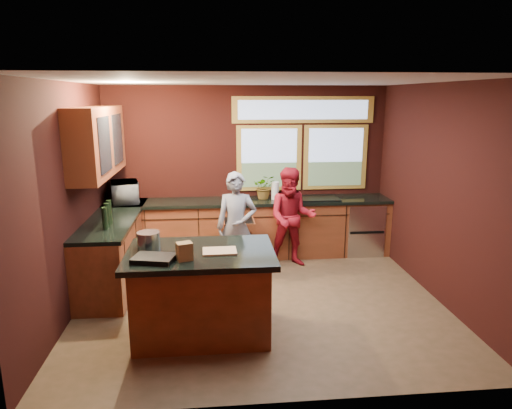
{
  "coord_description": "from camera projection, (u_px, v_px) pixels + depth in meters",
  "views": [
    {
      "loc": [
        -0.57,
        -5.33,
        2.53
      ],
      "look_at": [
        -0.02,
        0.4,
        1.16
      ],
      "focal_mm": 32.0,
      "sensor_mm": 36.0,
      "label": 1
    }
  ],
  "objects": [
    {
      "name": "potted_plant",
      "position": [
        264.0,
        187.0,
        7.26
      ],
      "size": [
        0.35,
        0.3,
        0.39
      ],
      "primitive_type": "imported",
      "color": "#999999",
      "rests_on": "back_counter"
    },
    {
      "name": "back_counter",
      "position": [
        262.0,
        228.0,
        7.36
      ],
      "size": [
        4.5,
        0.64,
        0.93
      ],
      "color": "#552A14",
      "rests_on": "floor"
    },
    {
      "name": "black_tray",
      "position": [
        154.0,
        259.0,
        4.5
      ],
      "size": [
        0.45,
        0.36,
        0.05
      ],
      "primitive_type": "cube",
      "rotation": [
        0.0,
        0.0,
        -0.23
      ],
      "color": "black",
      "rests_on": "island"
    },
    {
      "name": "cutting_board",
      "position": [
        220.0,
        251.0,
        4.76
      ],
      "size": [
        0.36,
        0.26,
        0.02
      ],
      "primitive_type": "cube",
      "rotation": [
        0.0,
        0.0,
        0.02
      ],
      "color": "tan",
      "rests_on": "island"
    },
    {
      "name": "paper_towel",
      "position": [
        275.0,
        191.0,
        7.24
      ],
      "size": [
        0.12,
        0.12,
        0.28
      ],
      "primitive_type": "cylinder",
      "color": "silver",
      "rests_on": "back_counter"
    },
    {
      "name": "person_grey",
      "position": [
        236.0,
        227.0,
        6.32
      ],
      "size": [
        0.6,
        0.44,
        1.53
      ],
      "primitive_type": "imported",
      "rotation": [
        0.0,
        0.0,
        -0.13
      ],
      "color": "slate",
      "rests_on": "floor"
    },
    {
      "name": "island",
      "position": [
        202.0,
        292.0,
        4.9
      ],
      "size": [
        1.55,
        1.05,
        0.95
      ],
      "color": "#552A14",
      "rests_on": "floor"
    },
    {
      "name": "left_counter",
      "position": [
        115.0,
        249.0,
        6.34
      ],
      "size": [
        0.64,
        2.3,
        0.93
      ],
      "color": "#552A14",
      "rests_on": "floor"
    },
    {
      "name": "stock_pot",
      "position": [
        149.0,
        240.0,
        4.86
      ],
      "size": [
        0.24,
        0.24,
        0.18
      ],
      "primitive_type": "cylinder",
      "color": "#ABABB0",
      "rests_on": "island"
    },
    {
      "name": "paper_bag",
      "position": [
        184.0,
        251.0,
        4.51
      ],
      "size": [
        0.18,
        0.16,
        0.18
      ],
      "primitive_type": "cube",
      "rotation": [
        0.0,
        0.0,
        0.31
      ],
      "color": "brown",
      "rests_on": "island"
    },
    {
      "name": "microwave",
      "position": [
        125.0,
        192.0,
        7.02
      ],
      "size": [
        0.52,
        0.66,
        0.32
      ],
      "primitive_type": "imported",
      "rotation": [
        0.0,
        0.0,
        1.8
      ],
      "color": "#999999",
      "rests_on": "left_counter"
    },
    {
      "name": "person_red",
      "position": [
        292.0,
        217.0,
        6.85
      ],
      "size": [
        0.81,
        0.67,
        1.51
      ],
      "primitive_type": "imported",
      "rotation": [
        0.0,
        0.0,
        -0.14
      ],
      "color": "maroon",
      "rests_on": "floor"
    },
    {
      "name": "room_shell",
      "position": [
        210.0,
        157.0,
        5.65
      ],
      "size": [
        4.52,
        4.02,
        2.71
      ],
      "color": "black",
      "rests_on": "ground"
    },
    {
      "name": "floor",
      "position": [
        260.0,
        300.0,
        5.81
      ],
      "size": [
        4.5,
        4.5,
        0.0
      ],
      "primitive_type": "plane",
      "color": "brown",
      "rests_on": "ground"
    }
  ]
}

